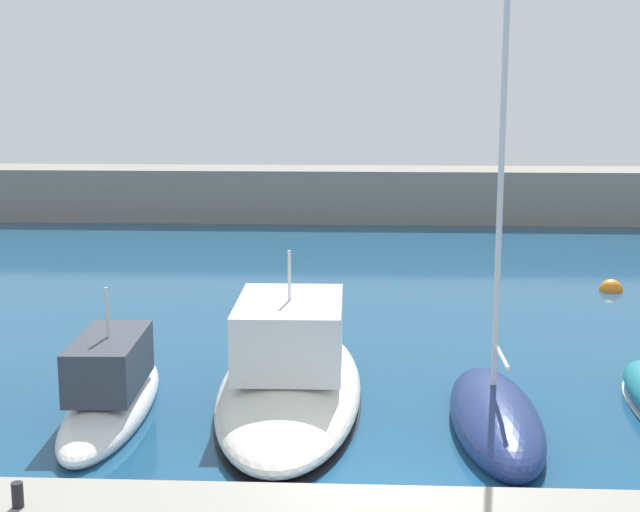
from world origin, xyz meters
The scene contains 7 objects.
ground_plane centered at (0.00, 0.00, 0.00)m, with size 120.00×120.00×0.00m, color navy.
breakwater_seawall centered at (0.00, 35.15, 1.42)m, with size 108.00×3.86×2.84m, color gray.
motorboat_white_second centered at (-6.23, 4.36, 0.56)m, with size 2.00×6.94×3.33m.
motorboat_ivory_third centered at (-2.18, 5.55, 0.64)m, with size 3.59×10.47×4.02m.
sailboat_navy_fourth centered at (2.50, 3.72, 0.34)m, with size 1.97×6.28×12.08m.
mooring_buoy_orange centered at (8.64, 17.95, 0.00)m, with size 0.85×0.85×0.85m, color orange.
dock_bollard centered at (-6.20, -1.65, 0.78)m, with size 0.20×0.20×0.44m, color black.
Camera 1 is at (-0.41, -16.10, 7.66)m, focal length 52.66 mm.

